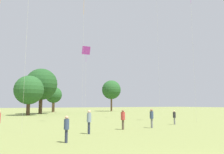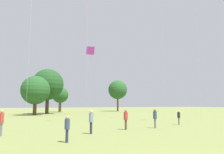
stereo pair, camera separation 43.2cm
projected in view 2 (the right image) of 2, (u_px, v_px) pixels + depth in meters
person_standing_0 at (155, 117)px, 20.42m from camera, size 0.40×0.40×1.77m
person_standing_1 at (179, 116)px, 23.77m from camera, size 0.31×0.31×1.54m
person_standing_2 at (67, 126)px, 12.77m from camera, size 0.37×0.37×1.54m
person_standing_4 at (126, 118)px, 19.23m from camera, size 0.53×0.53×1.74m
person_standing_5 at (91, 119)px, 16.49m from camera, size 0.47×0.47×1.78m
person_standing_6 at (2, 120)px, 15.27m from camera, size 0.40×0.40×1.84m
kite_1 at (90, 52)px, 29.18m from camera, size 1.13×0.56×9.87m
kite_4 at (88, 5)px, 26.90m from camera, size 0.76×0.84×15.84m
distant_tree_0 at (118, 90)px, 71.33m from camera, size 6.15×6.15×10.06m
distant_tree_1 at (48, 85)px, 52.25m from camera, size 7.43×7.43×10.69m
distant_tree_2 at (60, 95)px, 63.08m from camera, size 4.65×4.65×7.27m
distant_tree_3 at (35, 90)px, 45.38m from camera, size 5.95×5.95×8.14m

